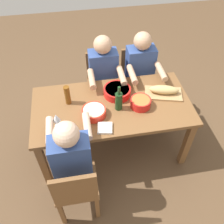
% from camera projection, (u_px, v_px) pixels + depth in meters
% --- Properties ---
extents(ground_plane, '(8.00, 8.00, 0.00)m').
position_uv_depth(ground_plane, '(112.00, 146.00, 3.13)').
color(ground_plane, brown).
extents(dining_table, '(1.68, 0.85, 0.74)m').
position_uv_depth(dining_table, '(112.00, 111.00, 2.66)').
color(dining_table, brown).
rests_on(dining_table, ground_plane).
extents(chair_near_left, '(0.40, 0.40, 0.85)m').
position_uv_depth(chair_near_left, '(136.00, 76.00, 3.34)').
color(chair_near_left, brown).
rests_on(chair_near_left, ground_plane).
extents(diner_near_left, '(0.41, 0.53, 1.20)m').
position_uv_depth(diner_near_left, '(141.00, 71.00, 3.06)').
color(diner_near_left, '#2D2D38').
rests_on(diner_near_left, ground_plane).
extents(chair_far_right, '(0.40, 0.40, 0.85)m').
position_uv_depth(chair_far_right, '(76.00, 189.00, 2.22)').
color(chair_far_right, brown).
rests_on(chair_far_right, ground_plane).
extents(diner_far_right, '(0.41, 0.53, 1.20)m').
position_uv_depth(diner_far_right, '(72.00, 158.00, 2.19)').
color(diner_far_right, '#2D2D38').
rests_on(diner_far_right, ground_plane).
extents(chair_near_center, '(0.40, 0.40, 0.85)m').
position_uv_depth(chair_near_center, '(102.00, 80.00, 3.28)').
color(chair_near_center, brown).
rests_on(chair_near_center, ground_plane).
extents(diner_near_center, '(0.41, 0.53, 1.20)m').
position_uv_depth(diner_near_center, '(104.00, 75.00, 3.00)').
color(diner_near_center, '#2D2D38').
rests_on(diner_near_center, ground_plane).
extents(serving_bowl_pasta, '(0.24, 0.24, 0.08)m').
position_uv_depth(serving_bowl_pasta, '(94.00, 112.00, 2.46)').
color(serving_bowl_pasta, red).
rests_on(serving_bowl_pasta, dining_table).
extents(serving_bowl_fruit, '(0.21, 0.21, 0.09)m').
position_uv_depth(serving_bowl_fruit, '(141.00, 102.00, 2.54)').
color(serving_bowl_fruit, red).
rests_on(serving_bowl_fruit, dining_table).
extents(serving_bowl_salad, '(0.30, 0.30, 0.08)m').
position_uv_depth(serving_bowl_salad, '(117.00, 91.00, 2.67)').
color(serving_bowl_salad, red).
rests_on(serving_bowl_salad, dining_table).
extents(cutting_board, '(0.44, 0.32, 0.02)m').
position_uv_depth(cutting_board, '(163.00, 93.00, 2.70)').
color(cutting_board, tan).
rests_on(cutting_board, dining_table).
extents(bread_loaf, '(0.34, 0.19, 0.09)m').
position_uv_depth(bread_loaf, '(164.00, 90.00, 2.66)').
color(bread_loaf, tan).
rests_on(bread_loaf, cutting_board).
extents(wine_bottle, '(0.08, 0.08, 0.29)m').
position_uv_depth(wine_bottle, '(119.00, 101.00, 2.48)').
color(wine_bottle, '#193819').
rests_on(wine_bottle, dining_table).
extents(beer_bottle, '(0.06, 0.06, 0.22)m').
position_uv_depth(beer_bottle, '(67.00, 95.00, 2.53)').
color(beer_bottle, brown).
rests_on(beer_bottle, dining_table).
extents(wine_glass, '(0.08, 0.08, 0.17)m').
position_uv_depth(wine_glass, '(56.00, 118.00, 2.30)').
color(wine_glass, silver).
rests_on(wine_glass, dining_table).
extents(napkin_stack, '(0.16, 0.16, 0.02)m').
position_uv_depth(napkin_stack, '(105.00, 128.00, 2.36)').
color(napkin_stack, white).
rests_on(napkin_stack, dining_table).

